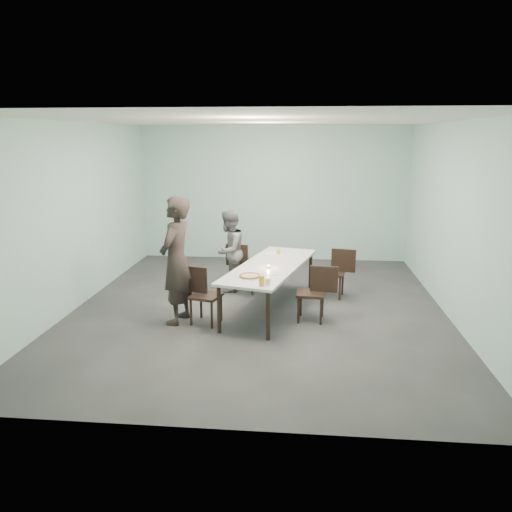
# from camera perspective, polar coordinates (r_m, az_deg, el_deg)

# --- Properties ---
(ground) EXTENTS (7.00, 7.00, 0.00)m
(ground) POSITION_cam_1_polar(r_m,az_deg,el_deg) (8.26, 0.30, -6.03)
(ground) COLOR #333335
(ground) RESTS_ON ground
(room_shell) EXTENTS (6.02, 7.02, 3.01)m
(room_shell) POSITION_cam_1_polar(r_m,az_deg,el_deg) (7.82, 0.32, 8.10)
(room_shell) COLOR #A8D3CD
(room_shell) RESTS_ON ground
(table) EXTENTS (1.52, 2.74, 0.75)m
(table) POSITION_cam_1_polar(r_m,az_deg,el_deg) (8.04, 1.66, -1.40)
(table) COLOR white
(table) RESTS_ON ground
(chair_near_left) EXTENTS (0.65, 0.51, 0.87)m
(chair_near_left) POSITION_cam_1_polar(r_m,az_deg,el_deg) (7.56, -6.31, -3.98)
(chair_near_left) COLOR black
(chair_near_left) RESTS_ON ground
(chair_far_left) EXTENTS (0.65, 0.51, 0.87)m
(chair_far_left) POSITION_cam_1_polar(r_m,az_deg,el_deg) (9.02, -1.55, -1.00)
(chair_far_left) COLOR black
(chair_far_left) RESTS_ON ground
(chair_near_right) EXTENTS (0.63, 0.46, 0.87)m
(chair_near_right) POSITION_cam_1_polar(r_m,az_deg,el_deg) (7.64, 6.91, -3.80)
(chair_near_right) COLOR black
(chair_near_right) RESTS_ON ground
(chair_far_right) EXTENTS (0.64, 0.50, 0.87)m
(chair_far_right) POSITION_cam_1_polar(r_m,az_deg,el_deg) (8.82, 9.21, -1.52)
(chair_far_right) COLOR black
(chair_far_right) RESTS_ON ground
(diner_near) EXTENTS (0.58, 0.77, 1.93)m
(diner_near) POSITION_cam_1_polar(r_m,az_deg,el_deg) (7.51, -9.10, -0.51)
(diner_near) COLOR black
(diner_near) RESTS_ON ground
(diner_far) EXTENTS (0.76, 0.86, 1.49)m
(diner_far) POSITION_cam_1_polar(r_m,az_deg,el_deg) (9.04, -3.09, 0.61)
(diner_far) COLOR slate
(diner_far) RESTS_ON ground
(pizza) EXTENTS (0.34, 0.34, 0.04)m
(pizza) POSITION_cam_1_polar(r_m,az_deg,el_deg) (7.31, -0.71, -2.32)
(pizza) COLOR white
(pizza) RESTS_ON table
(side_plate) EXTENTS (0.18, 0.18, 0.01)m
(side_plate) POSITION_cam_1_polar(r_m,az_deg,el_deg) (7.50, 1.83, -2.01)
(side_plate) COLOR white
(side_plate) RESTS_ON table
(beer_glass) EXTENTS (0.08, 0.08, 0.15)m
(beer_glass) POSITION_cam_1_polar(r_m,az_deg,el_deg) (6.87, 0.65, -2.86)
(beer_glass) COLOR gold
(beer_glass) RESTS_ON table
(water_tumbler) EXTENTS (0.08, 0.08, 0.09)m
(water_tumbler) POSITION_cam_1_polar(r_m,az_deg,el_deg) (6.96, 1.34, -2.92)
(water_tumbler) COLOR silver
(water_tumbler) RESTS_ON table
(tealight) EXTENTS (0.06, 0.06, 0.05)m
(tealight) POSITION_cam_1_polar(r_m,az_deg,el_deg) (7.82, 1.42, -1.24)
(tealight) COLOR silver
(tealight) RESTS_ON table
(amber_tumbler) EXTENTS (0.07, 0.07, 0.08)m
(amber_tumbler) POSITION_cam_1_polar(r_m,az_deg,el_deg) (8.74, 2.57, 0.46)
(amber_tumbler) COLOR gold
(amber_tumbler) RESTS_ON table
(menu) EXTENTS (0.35, 0.29, 0.01)m
(menu) POSITION_cam_1_polar(r_m,az_deg,el_deg) (8.76, 2.11, 0.25)
(menu) COLOR silver
(menu) RESTS_ON table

